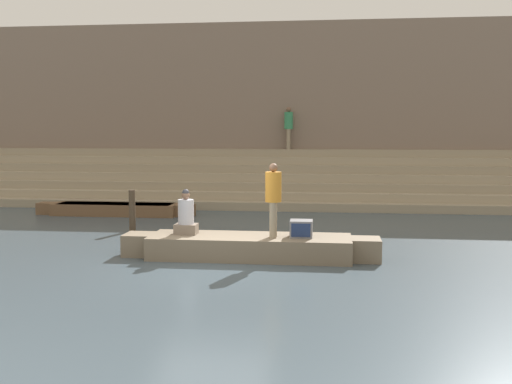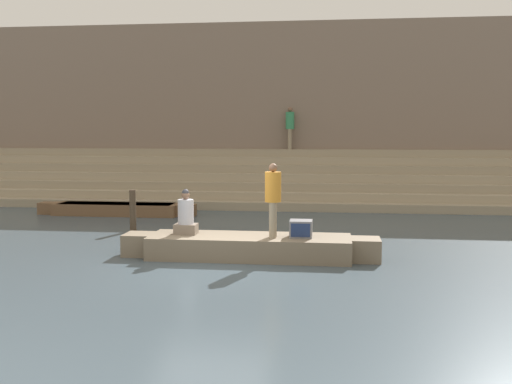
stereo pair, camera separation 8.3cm
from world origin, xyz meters
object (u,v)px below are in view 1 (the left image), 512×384
Objects in this scene: person_rowing at (186,216)px; person_standing at (273,195)px; tv_set at (301,229)px; rowboat_main at (250,246)px; mooring_post at (132,210)px; person_on_steps at (289,125)px; moored_boat_shore at (115,209)px.

person_standing is at bearing -15.97° from person_rowing.
person_standing is 1.01m from tv_set.
rowboat_main is 4.92× the size of mooring_post.
mooring_post reaches higher than tv_set.
mooring_post is (-5.11, 3.30, -0.10)m from tv_set.
tv_set is at bearing -32.88° from mooring_post.
person_standing reaches higher than person_rowing.
person_on_steps reaches higher than mooring_post.
moored_boat_shore is at bearing 130.12° from rowboat_main.
person_on_steps reaches higher than person_rowing.
person_on_steps reaches higher than tv_set.
mooring_post is at bearing -64.85° from moored_boat_shore.
moored_boat_shore is 4.62× the size of mooring_post.
tv_set is 0.09× the size of moored_boat_shore.
person_rowing is (-1.53, 0.07, 0.66)m from rowboat_main.
rowboat_main is 8.51m from moored_boat_shore.
person_rowing is 11.94m from person_on_steps.
person_standing is 1.40× the size of mooring_post.
person_standing is 3.31× the size of tv_set.
mooring_post is 0.69× the size of person_on_steps.
person_on_steps reaches higher than moored_boat_shore.
mooring_post is (-3.91, 3.29, 0.33)m from rowboat_main.
tv_set is at bearing -12.06° from person_rowing.
mooring_post is (1.66, -3.15, 0.39)m from moored_boat_shore.
tv_set is 6.08m from mooring_post.
person_rowing is 2.08× the size of tv_set.
person_rowing is at bearing -53.44° from mooring_post.
person_on_steps is (-0.42, 11.81, 1.68)m from person_standing.
person_standing is 0.96× the size of person_on_steps.
moored_boat_shore is (-4.05, 6.36, -0.72)m from person_rowing.
person_on_steps is (0.14, 11.68, 2.89)m from rowboat_main.
rowboat_main reaches higher than moored_boat_shore.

